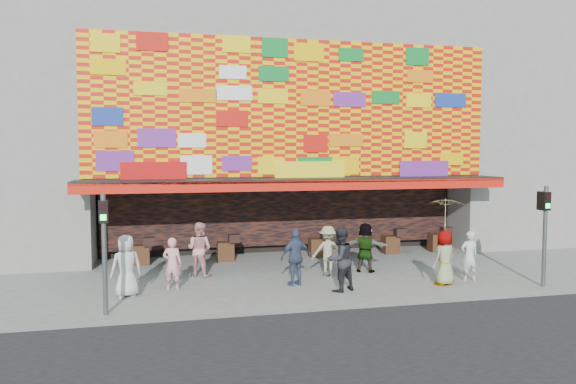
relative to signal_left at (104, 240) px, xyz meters
name	(u,v)px	position (x,y,z in m)	size (l,w,h in m)	color
ground	(328,286)	(6.20, 1.50, -1.86)	(90.00, 90.00, 0.00)	slate
road_strip	(434,368)	(6.20, -5.00, -1.85)	(30.00, 8.00, 0.02)	black
shop_building	(272,123)	(6.20, 9.68, 3.37)	(15.20, 9.40, 10.00)	gray
neighbor_right	(537,110)	(19.20, 9.50, 4.14)	(11.00, 8.00, 12.00)	gray
signal_left	(104,240)	(0.00, 0.00, 0.00)	(0.22, 0.20, 3.00)	#59595B
signal_right	(545,224)	(12.40, 0.00, 0.00)	(0.22, 0.20, 3.00)	#59595B
ped_a	(126,266)	(0.42, 1.67, -1.00)	(0.84, 0.55, 1.73)	silver
ped_b	(172,264)	(1.68, 2.18, -1.10)	(0.56, 0.37, 1.53)	pink
ped_c	(340,259)	(6.35, 0.90, -0.94)	(0.89, 0.70, 1.84)	black
ped_d	(328,251)	(6.60, 2.83, -1.05)	(1.05, 0.60, 1.62)	gray
ped_e	(296,257)	(5.29, 1.87, -1.01)	(1.00, 0.42, 1.71)	#384462
ped_f	(365,247)	(8.00, 3.15, -1.04)	(1.53, 0.49, 1.65)	gray
ped_g	(445,258)	(9.65, 0.87, -1.04)	(0.81, 0.52, 1.65)	gray
ped_h	(469,256)	(10.67, 1.20, -1.08)	(0.57, 0.37, 1.56)	silver
ped_i	(199,249)	(2.58, 3.83, -0.99)	(0.85, 0.66, 1.74)	#DC918E
parasol	(446,214)	(9.65, 0.87, 0.30)	(1.11, 1.13, 1.87)	beige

